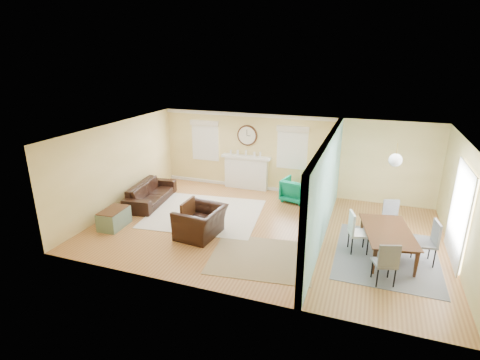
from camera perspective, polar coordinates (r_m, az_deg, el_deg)
name	(u,v)px	position (r m, az deg, el deg)	size (l,w,h in m)	color
floor	(264,229)	(10.12, 3.72, -7.46)	(9.00, 9.00, 0.00)	#995D31
wall_back	(291,155)	(12.41, 7.73, 3.81)	(9.00, 0.02, 2.60)	tan
wall_front	(220,233)	(7.00, -3.00, -8.13)	(9.00, 0.02, 2.60)	tan
wall_left	(119,166)	(11.61, -17.99, 2.00)	(0.02, 6.00, 2.60)	tan
wall_right	(464,206)	(9.52, 30.93, -3.44)	(0.02, 6.00, 2.60)	tan
ceiling	(266,133)	(9.27, 4.06, 7.11)	(9.00, 6.00, 0.02)	white
partition	(327,184)	(9.59, 13.07, -0.65)	(0.17, 6.00, 2.60)	tan
fireplace	(246,172)	(12.87, 0.95, 1.27)	(1.70, 0.30, 1.17)	white
wall_clock	(247,135)	(12.64, 1.11, 6.81)	(0.70, 0.07, 0.70)	#4A2C18
window_left	(205,138)	(13.23, -5.33, 6.43)	(1.05, 0.13, 1.42)	white
window_right	(292,145)	(12.27, 7.98, 5.35)	(1.05, 0.13, 1.42)	white
french_doors	(460,214)	(9.58, 30.46, -4.53)	(0.06, 1.70, 2.20)	white
pendant	(395,160)	(9.05, 22.60, 2.81)	(0.30, 0.30, 0.55)	gold
rug_cream	(205,213)	(11.06, -5.40, -5.08)	(3.18, 2.76, 0.02)	beige
rug_jute	(262,258)	(8.80, 3.32, -11.71)	(2.32, 1.90, 0.01)	tan
rug_grey	(386,256)	(9.49, 21.40, -10.69)	(2.26, 2.83, 0.01)	slate
sofa	(151,193)	(12.03, -13.43, -1.93)	(2.19, 0.86, 0.64)	black
eames_chair	(201,222)	(9.63, -6.01, -6.40)	(1.19, 1.04, 0.77)	black
green_chair	(296,190)	(11.95, 8.47, -1.51)	(0.78, 0.81, 0.73)	#028154
trunk	(114,218)	(10.68, -18.64, -5.54)	(0.59, 0.91, 0.50)	slate
credenza	(321,199)	(11.26, 12.19, -2.84)	(0.56, 1.64, 0.80)	#956745
tv	(322,177)	(11.04, 12.34, 0.48)	(0.99, 0.13, 0.57)	black
garden_stool	(312,219)	(10.25, 10.98, -5.89)	(0.34, 0.34, 0.50)	white
potted_plant	(314,203)	(10.06, 11.15, -3.44)	(0.40, 0.34, 0.44)	#337F33
dining_table	(388,244)	(9.35, 21.63, -8.99)	(1.84, 1.02, 0.65)	#4A2C18
dining_chair_n	(392,216)	(10.36, 22.15, -5.06)	(0.48, 0.48, 0.90)	slate
dining_chair_s	(385,258)	(8.20, 21.24, -11.07)	(0.53, 0.53, 0.95)	slate
dining_chair_w	(359,229)	(9.20, 17.73, -7.12)	(0.55, 0.55, 1.00)	white
dining_chair_e	(426,239)	(9.25, 26.43, -8.02)	(0.52, 0.52, 1.02)	slate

